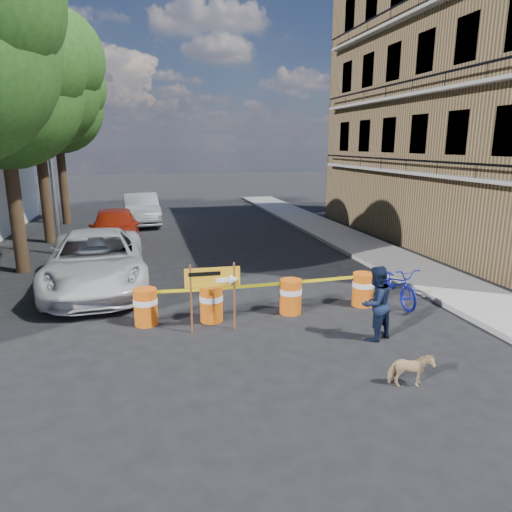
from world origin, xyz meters
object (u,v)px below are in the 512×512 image
barrel_far_left (146,306)px  detour_sign (219,282)px  barrel_mid_left (211,303)px  pedestrian (375,303)px  dog (411,370)px  barrel_mid_right (291,296)px  sedan_silver (141,209)px  barrel_far_right (363,289)px  sedan_red (115,228)px  suv_white (96,261)px  bicycle (396,267)px

barrel_far_left → detour_sign: size_ratio=0.55×
barrel_mid_left → detour_sign: (0.10, -0.66, 0.72)m
pedestrian → dog: 2.15m
barrel_mid_right → sedan_silver: sedan_silver is taller
barrel_mid_left → pedestrian: 3.92m
barrel_far_left → barrel_far_right: size_ratio=1.00×
barrel_mid_left → sedan_red: bearing=106.4°
suv_white → bicycle: bearing=-25.7°
barrel_mid_right → dog: barrel_mid_right is taller
dog → barrel_far_left: bearing=58.5°
dog → sedan_silver: size_ratio=0.15×
detour_sign → barrel_mid_left: bearing=100.3°
detour_sign → pedestrian: (3.28, -1.30, -0.34)m
pedestrian → dog: (-0.38, -2.06, -0.52)m
barrel_far_left → barrel_mid_right: size_ratio=1.00×
barrel_mid_left → barrel_far_left: bearing=175.0°
suv_white → detour_sign: bearing=-56.3°
barrel_mid_left → sedan_silver: 15.16m
pedestrian → detour_sign: bearing=-45.1°
suv_white → sedan_red: size_ratio=1.24×
barrel_far_right → pedestrian: 2.26m
pedestrian → suv_white: (-6.34, 5.46, 0.00)m
detour_sign → sedan_red: (-2.80, 9.84, -0.35)m
barrel_mid_right → dog: (0.94, -4.05, -0.15)m
barrel_mid_left → barrel_mid_right: bearing=1.0°
barrel_far_left → bicycle: size_ratio=0.44×
barrel_far_left → dog: 6.18m
pedestrian → barrel_far_left: bearing=-46.5°
barrel_far_left → bicycle: bearing=-0.4°
barrel_far_right → barrel_mid_left: bearing=-178.2°
barrel_far_right → detour_sign: bearing=-168.9°
barrel_far_left → suv_white: suv_white is taller
barrel_far_left → detour_sign: detour_sign is taller
barrel_far_left → pedestrian: pedestrian is taller
detour_sign → dog: (2.90, -3.35, -0.86)m
barrel_far_left → barrel_mid_left: bearing=-5.0°
barrel_mid_left → barrel_far_right: (4.14, 0.13, 0.00)m
bicycle → dog: bearing=-117.9°
dog → bicycle: bearing=-16.2°
sedan_silver → barrel_mid_left: bearing=-87.4°
barrel_mid_right → detour_sign: size_ratio=0.55×
detour_sign → suv_white: (-3.06, 4.16, -0.34)m
barrel_far_right → barrel_far_left: bearing=179.9°
barrel_mid_right → pedestrian: size_ratio=0.53×
sedan_silver → pedestrian: bearing=-77.1°
pedestrian → sedan_red: 12.68m
barrel_mid_right → suv_white: (-5.03, 3.46, 0.38)m
barrel_far_left → detour_sign: bearing=-25.6°
sedan_red → suv_white: bearing=-94.5°
sedan_silver → detour_sign: bearing=-87.3°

